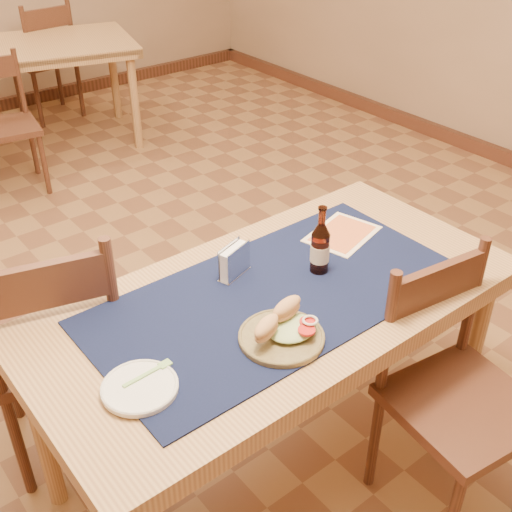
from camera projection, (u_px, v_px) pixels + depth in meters
room at (130, 35)px, 2.20m from camera, size 6.04×7.04×2.84m
main_table at (275, 316)px, 2.08m from camera, size 1.60×0.80×0.75m
placemat at (276, 295)px, 2.03m from camera, size 1.20×0.60×0.01m
baseboard at (161, 336)px, 2.94m from camera, size 6.00×7.00×0.10m
back_table at (12, 58)px, 4.51m from camera, size 1.85×1.26×0.75m
chair_main_far at (56, 343)px, 2.21m from camera, size 0.55×0.55×0.98m
chair_main_near at (455, 392)px, 2.06m from camera, size 0.48×0.48×0.92m
chair_back_near at (3, 123)px, 4.08m from camera, size 0.46×0.46×0.86m
chair_back_far at (46, 58)px, 5.13m from camera, size 0.46×0.46×0.94m
sandwich_plate at (283, 331)px, 1.84m from camera, size 0.25×0.25×0.10m
side_plate at (140, 387)px, 1.68m from camera, size 0.20×0.20×0.02m
fork at (151, 372)px, 1.72m from camera, size 0.15×0.03×0.00m
beer_bottle at (320, 248)px, 2.10m from camera, size 0.06×0.06×0.24m
napkin_holder at (234, 262)px, 2.09m from camera, size 0.14×0.08×0.11m
menu_card at (342, 234)px, 2.34m from camera, size 0.31×0.26×0.01m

